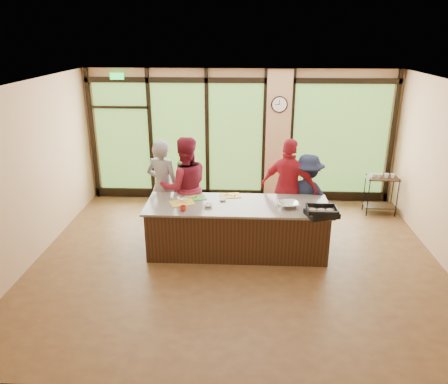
# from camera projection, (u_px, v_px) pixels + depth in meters

# --- Properties ---
(floor) EXTENTS (7.00, 7.00, 0.00)m
(floor) POSITION_uv_depth(u_px,v_px,m) (237.00, 259.00, 7.64)
(floor) COLOR #55341E
(floor) RESTS_ON ground
(ceiling) EXTENTS (7.00, 7.00, 0.00)m
(ceiling) POSITION_uv_depth(u_px,v_px,m) (238.00, 84.00, 6.60)
(ceiling) COLOR silver
(ceiling) RESTS_ON back_wall
(back_wall) EXTENTS (7.00, 0.00, 7.00)m
(back_wall) POSITION_uv_depth(u_px,v_px,m) (240.00, 136.00, 9.93)
(back_wall) COLOR tan
(back_wall) RESTS_ON floor
(left_wall) EXTENTS (0.00, 6.00, 6.00)m
(left_wall) POSITION_uv_depth(u_px,v_px,m) (28.00, 175.00, 7.28)
(left_wall) COLOR tan
(left_wall) RESTS_ON floor
(window_wall) EXTENTS (6.90, 0.12, 3.00)m
(window_wall) POSITION_uv_depth(u_px,v_px,m) (247.00, 141.00, 9.92)
(window_wall) COLOR tan
(window_wall) RESTS_ON floor
(island_base) EXTENTS (3.10, 1.00, 0.88)m
(island_base) POSITION_uv_depth(u_px,v_px,m) (237.00, 229.00, 7.77)
(island_base) COLOR black
(island_base) RESTS_ON floor
(countertop) EXTENTS (3.20, 1.10, 0.04)m
(countertop) POSITION_uv_depth(u_px,v_px,m) (237.00, 205.00, 7.61)
(countertop) COLOR gray
(countertop) RESTS_ON island_base
(wall_clock) EXTENTS (0.36, 0.04, 0.36)m
(wall_clock) POSITION_uv_depth(u_px,v_px,m) (279.00, 104.00, 9.51)
(wall_clock) COLOR black
(wall_clock) RESTS_ON window_wall
(cook_left) EXTENTS (0.79, 0.65, 1.87)m
(cook_left) POSITION_uv_depth(u_px,v_px,m) (163.00, 187.00, 8.39)
(cook_left) COLOR gray
(cook_left) RESTS_ON floor
(cook_midleft) EXTENTS (1.13, 0.99, 1.95)m
(cook_midleft) POSITION_uv_depth(u_px,v_px,m) (185.00, 187.00, 8.26)
(cook_midleft) COLOR maroon
(cook_midleft) RESTS_ON floor
(cook_midright) EXTENTS (1.21, 0.88, 1.91)m
(cook_midright) POSITION_uv_depth(u_px,v_px,m) (289.00, 188.00, 8.25)
(cook_midright) COLOR #A51927
(cook_midright) RESTS_ON floor
(cook_right) EXTENTS (1.20, 0.95, 1.62)m
(cook_right) POSITION_uv_depth(u_px,v_px,m) (307.00, 196.00, 8.28)
(cook_right) COLOR #1A2039
(cook_right) RESTS_ON floor
(roasting_pan) EXTENTS (0.57, 0.50, 0.09)m
(roasting_pan) POSITION_uv_depth(u_px,v_px,m) (322.00, 214.00, 7.10)
(roasting_pan) COLOR black
(roasting_pan) RESTS_ON countertop
(mixing_bowl) EXTENTS (0.39, 0.39, 0.09)m
(mixing_bowl) POSITION_uv_depth(u_px,v_px,m) (289.00, 205.00, 7.47)
(mixing_bowl) COLOR silver
(mixing_bowl) RESTS_ON countertop
(cutting_board_left) EXTENTS (0.44, 0.38, 0.01)m
(cutting_board_left) POSITION_uv_depth(u_px,v_px,m) (195.00, 198.00, 7.87)
(cutting_board_left) COLOR #439034
(cutting_board_left) RESTS_ON countertop
(cutting_board_center) EXTENTS (0.49, 0.43, 0.01)m
(cutting_board_center) POSITION_uv_depth(u_px,v_px,m) (182.00, 203.00, 7.64)
(cutting_board_center) COLOR gold
(cutting_board_center) RESTS_ON countertop
(cutting_board_right) EXTENTS (0.40, 0.33, 0.01)m
(cutting_board_right) POSITION_uv_depth(u_px,v_px,m) (230.00, 196.00, 7.98)
(cutting_board_right) COLOR gold
(cutting_board_right) RESTS_ON countertop
(prep_bowl_near) EXTENTS (0.19, 0.19, 0.05)m
(prep_bowl_near) POSITION_uv_depth(u_px,v_px,m) (184.00, 200.00, 7.72)
(prep_bowl_near) COLOR white
(prep_bowl_near) RESTS_ON countertop
(prep_bowl_mid) EXTENTS (0.16, 0.16, 0.05)m
(prep_bowl_mid) POSITION_uv_depth(u_px,v_px,m) (208.00, 205.00, 7.49)
(prep_bowl_mid) COLOR white
(prep_bowl_mid) RESTS_ON countertop
(prep_bowl_far) EXTENTS (0.14, 0.14, 0.03)m
(prep_bowl_far) POSITION_uv_depth(u_px,v_px,m) (223.00, 200.00, 7.76)
(prep_bowl_far) COLOR white
(prep_bowl_far) RESTS_ON countertop
(red_ramekin) EXTENTS (0.13, 0.13, 0.09)m
(red_ramekin) POSITION_uv_depth(u_px,v_px,m) (183.00, 209.00, 7.30)
(red_ramekin) COLOR red
(red_ramekin) RESTS_ON countertop
(flower_stand) EXTENTS (0.42, 0.42, 0.73)m
(flower_stand) POSITION_uv_depth(u_px,v_px,m) (188.00, 193.00, 9.71)
(flower_stand) COLOR black
(flower_stand) RESTS_ON floor
(flower_vase) EXTENTS (0.34, 0.34, 0.27)m
(flower_vase) POSITION_uv_depth(u_px,v_px,m) (188.00, 172.00, 9.54)
(flower_vase) COLOR #8C6D4C
(flower_vase) RESTS_ON flower_stand
(bar_cart) EXTENTS (0.68, 0.40, 0.91)m
(bar_cart) POSITION_uv_depth(u_px,v_px,m) (381.00, 190.00, 9.39)
(bar_cart) COLOR black
(bar_cart) RESTS_ON floor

